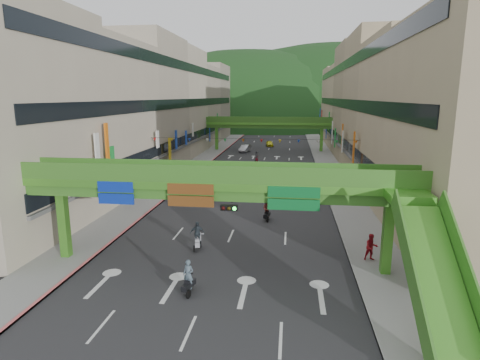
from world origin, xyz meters
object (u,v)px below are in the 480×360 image
(scooter_rider_near, at_px, (188,278))
(car_yellow, at_px, (270,144))
(overpass_near, at_px, (230,195))
(car_silver, at_px, (245,148))
(pedestrian_red, at_px, (371,249))
(scooter_rider_mid, at_px, (267,210))

(scooter_rider_near, xyz_separation_m, car_yellow, (0.89, 70.78, -0.34))
(overpass_near, distance_m, car_silver, 57.70)
(car_silver, distance_m, car_yellow, 11.03)
(overpass_near, relative_size, pedestrian_red, 14.87)
(scooter_rider_near, relative_size, scooter_rider_mid, 1.06)
(scooter_rider_near, distance_m, car_yellow, 70.79)
(scooter_rider_near, distance_m, scooter_rider_mid, 15.15)
(scooter_rider_mid, relative_size, car_yellow, 0.52)
(scooter_rider_mid, distance_m, pedestrian_red, 11.60)
(scooter_rider_near, height_order, pedestrian_red, scooter_rider_near)
(overpass_near, xyz_separation_m, car_silver, (-5.57, 57.25, -4.46))
(scooter_rider_mid, height_order, pedestrian_red, scooter_rider_mid)
(overpass_near, height_order, scooter_rider_near, overpass_near)
(car_yellow, relative_size, pedestrian_red, 2.00)
(scooter_rider_mid, distance_m, car_silver, 46.62)
(scooter_rider_near, height_order, car_silver, scooter_rider_near)
(car_yellow, bearing_deg, scooter_rider_near, -99.36)
(scooter_rider_mid, bearing_deg, car_silver, 99.05)
(scooter_rider_mid, relative_size, pedestrian_red, 1.05)
(overpass_near, relative_size, scooter_rider_mid, 14.18)
(scooter_rider_mid, bearing_deg, scooter_rider_near, -104.08)
(scooter_rider_near, distance_m, pedestrian_red, 12.99)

